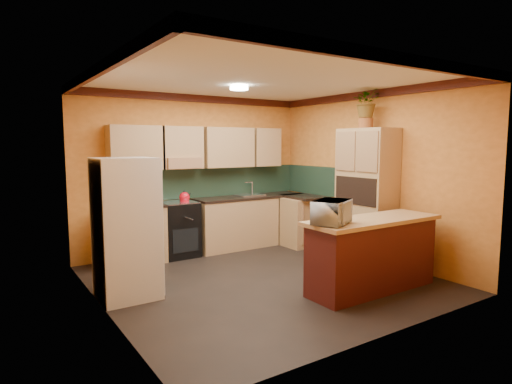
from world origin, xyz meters
TOP-DOWN VIEW (x-y plane):
  - room_shell at (0.02, 0.28)m, footprint 4.24×4.24m
  - base_cabinets_back at (0.16, 1.80)m, footprint 3.65×0.60m
  - countertop_back at (0.16, 1.80)m, footprint 3.65×0.62m
  - stove at (-0.47, 1.80)m, footprint 0.58×0.58m
  - kettle at (-0.37, 1.75)m, footprint 0.21×0.21m
  - sink at (0.93, 1.80)m, footprint 0.48×0.40m
  - base_cabinets_right at (1.80, 1.27)m, footprint 0.60×0.80m
  - countertop_right at (1.80, 1.27)m, footprint 0.62×0.80m
  - fridge at (-1.75, 0.35)m, footprint 0.68×0.66m
  - pantry at (1.85, -0.16)m, footprint 0.48×0.90m
  - fern_pot at (1.85, -0.11)m, footprint 0.22×0.22m
  - fern at (1.85, -0.11)m, footprint 0.47×0.42m
  - breakfast_bar at (0.93, -1.11)m, footprint 1.80×0.55m
  - bar_top at (0.93, -1.11)m, footprint 1.90×0.65m
  - microwave at (0.22, -1.11)m, footprint 0.61×0.54m

SIDE VIEW (x-z plane):
  - base_cabinets_back at x=0.16m, z-range 0.00..0.88m
  - base_cabinets_right at x=1.80m, z-range 0.00..0.88m
  - breakfast_bar at x=0.93m, z-range 0.00..0.88m
  - stove at x=-0.47m, z-range 0.00..0.91m
  - fridge at x=-1.75m, z-range 0.00..1.70m
  - countertop_back at x=0.16m, z-range 0.88..0.92m
  - countertop_right at x=1.80m, z-range 0.88..0.92m
  - bar_top at x=0.93m, z-range 0.88..0.93m
  - sink at x=0.93m, z-range 0.92..0.95m
  - kettle at x=-0.37m, z-range 0.91..1.09m
  - pantry at x=1.85m, z-range 0.00..2.10m
  - microwave at x=0.22m, z-range 0.93..1.21m
  - room_shell at x=0.02m, z-range 0.73..3.45m
  - fern_pot at x=1.85m, z-range 2.10..2.26m
  - fern at x=1.85m, z-range 2.26..2.74m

